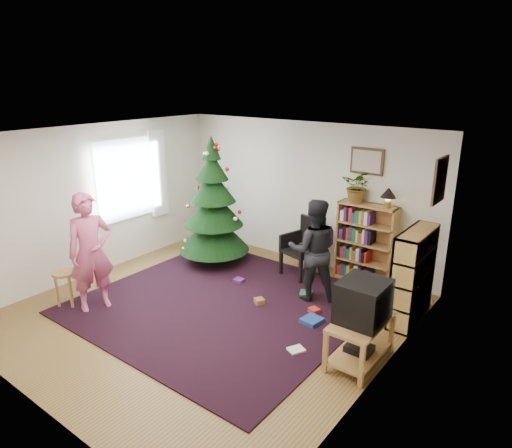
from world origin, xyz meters
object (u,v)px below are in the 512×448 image
Objects in this scene: picture_right at (440,180)px; bookshelf_back at (366,242)px; armchair at (305,244)px; stool at (65,280)px; person_standing at (91,252)px; tv_stand at (360,337)px; potted_plant at (358,186)px; crt_tv at (363,301)px; picture_back at (367,161)px; person_by_chair at (314,250)px; bookshelf_right at (413,275)px; table_lamp at (388,194)px; christmas_tree at (213,212)px.

picture_right is 0.46× the size of bookshelf_back.
stool is (-2.14, -3.10, -0.10)m from armchair.
tv_stand is at bearing -54.82° from person_standing.
armchair is 1.32m from potted_plant.
picture_right is 1.08× the size of crt_tv.
picture_back is 2.77m from crt_tv.
crt_tv is at bearing 106.22° from person_by_chair.
armchair is at bearing -147.19° from picture_back.
bookshelf_right is 4.90m from stool.
table_lamp is at bearing 0.00° from bookshelf_back.
person_standing is (-2.55, -3.36, -1.09)m from picture_back.
bookshelf_right is at bearing 1.72° from armchair.
picture_back is at bearing 151.31° from picture_right.
armchair is at bearing -153.03° from potted_plant.
stool is 0.32× the size of person_standing.
person_standing is at bearing -127.64° from potted_plant.
picture_back reaches higher than bookshelf_right.
crt_tv is at bearing -62.31° from potted_plant.
tv_stand is (-0.26, -1.55, -1.62)m from picture_right.
picture_right is 4.81m from person_standing.
person_standing is at bearing -163.30° from crt_tv.
picture_back is at bearing 24.03° from christmas_tree.
person_by_chair reaches higher than bookshelf_right.
christmas_tree reaches higher than person_by_chair.
picture_right is at bearing 8.32° from armchair.
christmas_tree is at bearing -159.90° from bookshelf_back.
stool is 1.04× the size of potted_plant.
picture_right reaches higher than armchair.
potted_plant is at bearing 117.75° from tv_stand.
picture_back is at bearing 47.22° from armchair.
bookshelf_right is 1.38m from tv_stand.
tv_stand is at bearing -66.60° from bookshelf_back.
person_standing is 3.24× the size of potted_plant.
bookshelf_right reaches higher than crt_tv.
bookshelf_back is 1.44× the size of tv_stand.
picture_back is 0.61× the size of tv_stand.
tv_stand is 2.57m from armchair.
table_lamp reaches higher than person_by_chair.
person_by_chair is (0.57, -0.70, 0.25)m from armchair.
picture_back is 1.04× the size of potted_plant.
bookshelf_right is 1.42m from person_by_chair.
table_lamp is (-0.63, 2.14, 1.19)m from tv_stand.
potted_plant reaches higher than armchair.
armchair is at bearing 77.31° from bookshelf_right.
crt_tv is (-0.12, -1.34, 0.13)m from bookshelf_right.
stool is at bearing 7.93° from person_by_chair.
christmas_tree reaches higher than table_lamp.
armchair is at bearing -84.42° from person_by_chair.
bookshelf_right is at bearing -38.60° from person_standing.
potted_plant reaches higher than bookshelf_back.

